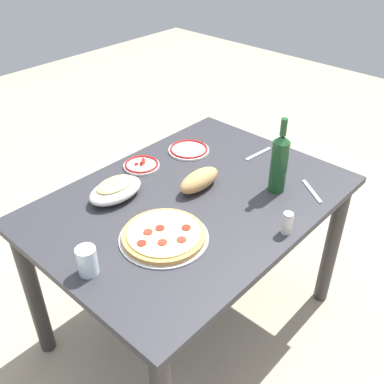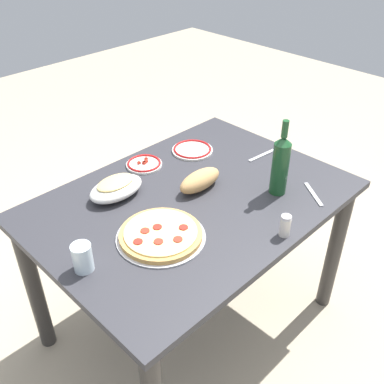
{
  "view_description": "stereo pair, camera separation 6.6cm",
  "coord_description": "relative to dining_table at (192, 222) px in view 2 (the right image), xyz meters",
  "views": [
    {
      "loc": [
        1.1,
        1.01,
        1.82
      ],
      "look_at": [
        0.0,
        0.0,
        0.79
      ],
      "focal_mm": 41.76,
      "sensor_mm": 36.0,
      "label": 1
    },
    {
      "loc": [
        1.06,
        1.06,
        1.82
      ],
      "look_at": [
        0.0,
        0.0,
        0.79
      ],
      "focal_mm": 41.76,
      "sensor_mm": 36.0,
      "label": 2
    }
  ],
  "objects": [
    {
      "name": "fork_right",
      "position": [
        -0.37,
        0.34,
        0.13
      ],
      "size": [
        0.11,
        0.15,
        0.0
      ],
      "primitive_type": "cube",
      "rotation": [
        0.0,
        0.0,
        4.1
      ],
      "color": "#B7B7BC",
      "rests_on": "dining_table"
    },
    {
      "name": "dining_table",
      "position": [
        0.0,
        0.0,
        0.0
      ],
      "size": [
        1.28,
        0.92,
        0.76
      ],
      "color": "#2D2D33",
      "rests_on": "ground"
    },
    {
      "name": "water_glass",
      "position": [
        0.55,
        0.04,
        0.17
      ],
      "size": [
        0.07,
        0.07,
        0.1
      ],
      "primitive_type": "cylinder",
      "color": "silver",
      "rests_on": "dining_table"
    },
    {
      "name": "baked_pasta_dish",
      "position": [
        0.21,
        -0.23,
        0.17
      ],
      "size": [
        0.24,
        0.15,
        0.08
      ],
      "color": "white",
      "rests_on": "dining_table"
    },
    {
      "name": "spice_shaker",
      "position": [
        -0.07,
        0.4,
        0.17
      ],
      "size": [
        0.04,
        0.04,
        0.09
      ],
      "color": "silver",
      "rests_on": "dining_table"
    },
    {
      "name": "side_plate_near",
      "position": [
        -0.28,
        -0.28,
        0.13
      ],
      "size": [
        0.2,
        0.2,
        0.02
      ],
      "color": "white",
      "rests_on": "dining_table"
    },
    {
      "name": "bread_loaf",
      "position": [
        -0.07,
        -0.03,
        0.17
      ],
      "size": [
        0.22,
        0.09,
        0.08
      ],
      "primitive_type": "ellipsoid",
      "color": "tan",
      "rests_on": "dining_table"
    },
    {
      "name": "wine_bottle",
      "position": [
        -0.28,
        0.22,
        0.26
      ],
      "size": [
        0.07,
        0.07,
        0.33
      ],
      "color": "#194723",
      "rests_on": "dining_table"
    },
    {
      "name": "pepperoni_pizza",
      "position": [
        0.26,
        0.1,
        0.14
      ],
      "size": [
        0.33,
        0.33,
        0.03
      ],
      "color": "#B7B7BC",
      "rests_on": "dining_table"
    },
    {
      "name": "ground_plane",
      "position": [
        0.0,
        0.0,
        -0.63
      ],
      "size": [
        8.0,
        8.0,
        0.0
      ],
      "primitive_type": "plane",
      "color": "tan",
      "rests_on": "ground"
    },
    {
      "name": "side_plate_far",
      "position": [
        -0.03,
        -0.34,
        0.13
      ],
      "size": [
        0.16,
        0.16,
        0.02
      ],
      "color": "white",
      "rests_on": "dining_table"
    },
    {
      "name": "fork_left",
      "position": [
        -0.48,
        -0.01,
        0.13
      ],
      "size": [
        0.17,
        0.03,
        0.0
      ],
      "primitive_type": "cube",
      "rotation": [
        0.0,
        0.0,
        3.04
      ],
      "color": "#B7B7BC",
      "rests_on": "dining_table"
    }
  ]
}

